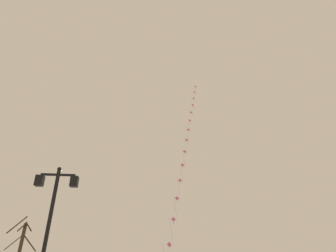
# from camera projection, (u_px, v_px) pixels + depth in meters

# --- Properties ---
(twin_lantern_lamp_post) EXTENTS (1.57, 0.28, 4.96)m
(twin_lantern_lamp_post) POSITION_uv_depth(u_px,v_px,m) (52.00, 207.00, 9.59)
(twin_lantern_lamp_post) COLOR black
(twin_lantern_lamp_post) RESTS_ON ground_plane
(kite_train) EXTENTS (6.45, 14.75, 25.07)m
(kite_train) POSITION_uv_depth(u_px,v_px,m) (187.00, 141.00, 27.61)
(kite_train) COLOR brown
(kite_train) RESTS_ON ground_plane
(bare_tree) EXTENTS (2.07, 1.60, 4.26)m
(bare_tree) POSITION_uv_depth(u_px,v_px,m) (19.00, 251.00, 16.83)
(bare_tree) COLOR #423323
(bare_tree) RESTS_ON ground_plane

